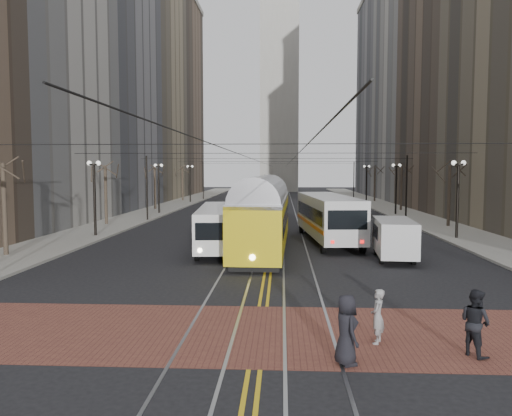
# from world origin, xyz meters

# --- Properties ---
(ground) EXTENTS (260.00, 260.00, 0.00)m
(ground) POSITION_xyz_m (0.00, 0.00, 0.00)
(ground) COLOR black
(ground) RESTS_ON ground
(sidewalk_left) EXTENTS (5.00, 140.00, 0.15)m
(sidewalk_left) POSITION_xyz_m (-15.00, 45.00, 0.07)
(sidewalk_left) COLOR gray
(sidewalk_left) RESTS_ON ground
(sidewalk_right) EXTENTS (5.00, 140.00, 0.15)m
(sidewalk_right) POSITION_xyz_m (15.00, 45.00, 0.07)
(sidewalk_right) COLOR gray
(sidewalk_right) RESTS_ON ground
(crosswalk_band) EXTENTS (25.00, 6.00, 0.01)m
(crosswalk_band) POSITION_xyz_m (0.00, -4.00, 0.01)
(crosswalk_band) COLOR brown
(crosswalk_band) RESTS_ON ground
(streetcar_rails) EXTENTS (4.80, 130.00, 0.02)m
(streetcar_rails) POSITION_xyz_m (0.00, 45.00, 0.00)
(streetcar_rails) COLOR gray
(streetcar_rails) RESTS_ON ground
(centre_lines) EXTENTS (0.42, 130.00, 0.01)m
(centre_lines) POSITION_xyz_m (0.00, 45.00, 0.01)
(centre_lines) COLOR gold
(centre_lines) RESTS_ON ground
(building_left_mid) EXTENTS (16.00, 20.00, 34.00)m
(building_left_mid) POSITION_xyz_m (-25.50, 46.00, 17.00)
(building_left_mid) COLOR slate
(building_left_mid) RESTS_ON ground
(building_left_midfar) EXTENTS (20.00, 20.00, 52.00)m
(building_left_midfar) POSITION_xyz_m (-27.50, 66.00, 26.00)
(building_left_midfar) COLOR #84765B
(building_left_midfar) RESTS_ON ground
(building_left_far) EXTENTS (16.00, 20.00, 40.00)m
(building_left_far) POSITION_xyz_m (-25.50, 86.00, 20.00)
(building_left_far) COLOR brown
(building_left_far) RESTS_ON ground
(building_right_mid) EXTENTS (16.00, 20.00, 34.00)m
(building_right_mid) POSITION_xyz_m (25.50, 46.00, 17.00)
(building_right_mid) COLOR brown
(building_right_mid) RESTS_ON ground
(building_right_midfar) EXTENTS (20.00, 20.00, 52.00)m
(building_right_midfar) POSITION_xyz_m (27.50, 66.00, 26.00)
(building_right_midfar) COLOR #A19E97
(building_right_midfar) RESTS_ON ground
(building_right_far) EXTENTS (16.00, 20.00, 40.00)m
(building_right_far) POSITION_xyz_m (25.50, 86.00, 20.00)
(building_right_far) COLOR slate
(building_right_far) RESTS_ON ground
(clock_tower) EXTENTS (12.00, 12.00, 66.00)m
(clock_tower) POSITION_xyz_m (0.00, 102.00, 35.96)
(clock_tower) COLOR #B2AFA5
(clock_tower) RESTS_ON ground
(lamp_posts) EXTENTS (27.60, 57.20, 5.60)m
(lamp_posts) POSITION_xyz_m (-0.00, 28.75, 2.80)
(lamp_posts) COLOR black
(lamp_posts) RESTS_ON ground
(street_trees) EXTENTS (31.68, 53.28, 5.60)m
(street_trees) POSITION_xyz_m (0.00, 35.25, 2.80)
(street_trees) COLOR #382D23
(street_trees) RESTS_ON ground
(trolley_wires) EXTENTS (25.96, 120.00, 6.60)m
(trolley_wires) POSITION_xyz_m (0.00, 34.83, 3.77)
(trolley_wires) COLOR black
(trolley_wires) RESTS_ON ground
(transit_bus) EXTENTS (3.22, 11.18, 2.76)m
(transit_bus) POSITION_xyz_m (-3.50, 12.70, 1.38)
(transit_bus) COLOR silver
(transit_bus) RESTS_ON ground
(streetcar) EXTENTS (3.39, 15.73, 3.69)m
(streetcar) POSITION_xyz_m (-0.50, 12.43, 1.84)
(streetcar) COLOR gold
(streetcar) RESTS_ON ground
(rear_bus) EXTENTS (3.94, 12.95, 3.33)m
(rear_bus) POSITION_xyz_m (4.01, 16.48, 1.66)
(rear_bus) COLOR silver
(rear_bus) RESTS_ON ground
(cargo_van) EXTENTS (2.47, 5.41, 2.32)m
(cargo_van) POSITION_xyz_m (7.18, 9.31, 1.16)
(cargo_van) COLOR silver
(cargo_van) RESTS_ON ground
(sedan_grey) EXTENTS (2.14, 4.12, 1.34)m
(sedan_grey) POSITION_xyz_m (6.89, 22.00, 0.67)
(sedan_grey) COLOR #45494D
(sedan_grey) RESTS_ON ground
(sedan_silver) EXTENTS (2.03, 4.22, 1.33)m
(sedan_silver) POSITION_xyz_m (8.87, 41.02, 0.67)
(sedan_silver) COLOR #9EA1A6
(sedan_silver) RESTS_ON ground
(pedestrian_a) EXTENTS (0.85, 1.06, 1.89)m
(pedestrian_a) POSITION_xyz_m (2.42, -6.50, 0.96)
(pedestrian_a) COLOR black
(pedestrian_a) RESTS_ON crosswalk_band
(pedestrian_b) EXTENTS (0.57, 0.69, 1.64)m
(pedestrian_b) POSITION_xyz_m (3.57, -4.83, 0.83)
(pedestrian_b) COLOR gray
(pedestrian_b) RESTS_ON crosswalk_band
(pedestrian_c) EXTENTS (1.07, 1.15, 1.88)m
(pedestrian_c) POSITION_xyz_m (6.10, -5.67, 0.95)
(pedestrian_c) COLOR black
(pedestrian_c) RESTS_ON crosswalk_band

